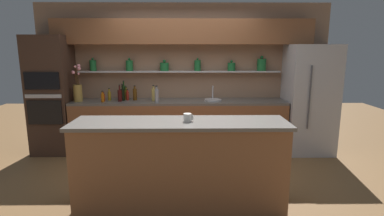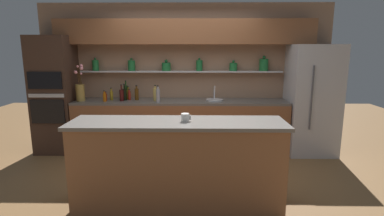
{
  "view_description": "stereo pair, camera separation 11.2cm",
  "coord_description": "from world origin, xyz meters",
  "px_view_note": "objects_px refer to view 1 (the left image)",
  "views": [
    {
      "loc": [
        0.09,
        -3.91,
        1.81
      ],
      "look_at": [
        0.15,
        0.27,
        0.98
      ],
      "focal_mm": 28.0,
      "sensor_mm": 36.0,
      "label": 1
    },
    {
      "loc": [
        0.21,
        -3.91,
        1.81
      ],
      "look_at": [
        0.15,
        0.27,
        0.98
      ],
      "focal_mm": 28.0,
      "sensor_mm": 36.0,
      "label": 2
    }
  ],
  "objects_px": {
    "bottle_wine_6": "(120,95)",
    "bottle_sauce_0": "(104,97)",
    "bottle_spirit_3": "(154,94)",
    "bottle_spirit_2": "(135,94)",
    "bottle_wine_1": "(123,94)",
    "bottle_sauce_7": "(103,97)",
    "bottle_oil_8": "(126,94)",
    "bottle_oil_9": "(109,96)",
    "bottle_spirit_5": "(157,95)",
    "bottle_sauce_4": "(127,95)",
    "bottle_wine_10": "(124,92)",
    "flower_vase": "(78,90)",
    "sink_fixture": "(213,99)",
    "oven_tower": "(52,95)",
    "refrigerator": "(309,99)",
    "coffee_mug": "(188,117)"
  },
  "relations": [
    {
      "from": "bottle_wine_1",
      "to": "bottle_wine_6",
      "type": "bearing_deg",
      "value": -111.57
    },
    {
      "from": "bottle_wine_1",
      "to": "bottle_spirit_3",
      "type": "height_order",
      "value": "bottle_wine_1"
    },
    {
      "from": "bottle_spirit_5",
      "to": "bottle_oil_9",
      "type": "relative_size",
      "value": 1.3
    },
    {
      "from": "bottle_sauce_0",
      "to": "bottle_spirit_3",
      "type": "xyz_separation_m",
      "value": [
        0.86,
        0.01,
        0.05
      ]
    },
    {
      "from": "bottle_wine_1",
      "to": "bottle_spirit_5",
      "type": "relative_size",
      "value": 1.04
    },
    {
      "from": "bottle_spirit_5",
      "to": "bottle_wine_6",
      "type": "distance_m",
      "value": 0.65
    },
    {
      "from": "bottle_sauce_7",
      "to": "bottle_oil_8",
      "type": "distance_m",
      "value": 0.43
    },
    {
      "from": "bottle_sauce_4",
      "to": "bottle_oil_8",
      "type": "height_order",
      "value": "bottle_oil_8"
    },
    {
      "from": "bottle_wine_1",
      "to": "bottle_spirit_2",
      "type": "bearing_deg",
      "value": 8.2
    },
    {
      "from": "bottle_sauce_4",
      "to": "bottle_sauce_7",
      "type": "distance_m",
      "value": 0.43
    },
    {
      "from": "bottle_wine_1",
      "to": "bottle_wine_6",
      "type": "xyz_separation_m",
      "value": [
        -0.03,
        -0.08,
        -0.0
      ]
    },
    {
      "from": "bottle_wine_1",
      "to": "bottle_spirit_3",
      "type": "xyz_separation_m",
      "value": [
        0.54,
        -0.03,
        0.01
      ]
    },
    {
      "from": "oven_tower",
      "to": "bottle_spirit_2",
      "type": "relative_size",
      "value": 7.74
    },
    {
      "from": "refrigerator",
      "to": "flower_vase",
      "type": "relative_size",
      "value": 2.96
    },
    {
      "from": "bottle_wine_6",
      "to": "bottle_sauce_0",
      "type": "bearing_deg",
      "value": 172.78
    },
    {
      "from": "bottle_spirit_3",
      "to": "bottle_spirit_5",
      "type": "distance_m",
      "value": 0.16
    },
    {
      "from": "bottle_sauce_0",
      "to": "bottle_wine_6",
      "type": "distance_m",
      "value": 0.29
    },
    {
      "from": "bottle_spirit_3",
      "to": "bottle_spirit_2",
      "type": "bearing_deg",
      "value": 169.1
    },
    {
      "from": "oven_tower",
      "to": "bottle_spirit_2",
      "type": "distance_m",
      "value": 1.43
    },
    {
      "from": "bottle_oil_8",
      "to": "bottle_wine_10",
      "type": "xyz_separation_m",
      "value": [
        -0.06,
        0.06,
        0.03
      ]
    },
    {
      "from": "bottle_sauce_0",
      "to": "bottle_wine_6",
      "type": "bearing_deg",
      "value": -7.22
    },
    {
      "from": "sink_fixture",
      "to": "bottle_wine_10",
      "type": "height_order",
      "value": "bottle_wine_10"
    },
    {
      "from": "refrigerator",
      "to": "bottle_wine_1",
      "type": "distance_m",
      "value": 3.25
    },
    {
      "from": "sink_fixture",
      "to": "bottle_wine_1",
      "type": "relative_size",
      "value": 1.02
    },
    {
      "from": "bottle_sauce_4",
      "to": "bottle_oil_9",
      "type": "distance_m",
      "value": 0.31
    },
    {
      "from": "bottle_spirit_2",
      "to": "bottle_oil_9",
      "type": "xyz_separation_m",
      "value": [
        -0.44,
        -0.02,
        -0.02
      ]
    },
    {
      "from": "sink_fixture",
      "to": "bottle_oil_9",
      "type": "height_order",
      "value": "sink_fixture"
    },
    {
      "from": "sink_fixture",
      "to": "bottle_oil_8",
      "type": "bearing_deg",
      "value": 176.37
    },
    {
      "from": "bottle_spirit_2",
      "to": "bottle_oil_9",
      "type": "height_order",
      "value": "bottle_spirit_2"
    },
    {
      "from": "flower_vase",
      "to": "bottle_wine_6",
      "type": "xyz_separation_m",
      "value": [
        0.71,
        0.0,
        -0.09
      ]
    },
    {
      "from": "bottle_oil_9",
      "to": "bottle_spirit_5",
      "type": "bearing_deg",
      "value": -13.04
    },
    {
      "from": "oven_tower",
      "to": "bottle_oil_8",
      "type": "relative_size",
      "value": 8.78
    },
    {
      "from": "bottle_spirit_3",
      "to": "bottle_wine_6",
      "type": "bearing_deg",
      "value": -175.56
    },
    {
      "from": "refrigerator",
      "to": "bottle_sauce_0",
      "type": "height_order",
      "value": "refrigerator"
    },
    {
      "from": "sink_fixture",
      "to": "bottle_oil_9",
      "type": "distance_m",
      "value": 1.81
    },
    {
      "from": "bottle_spirit_2",
      "to": "bottle_wine_10",
      "type": "height_order",
      "value": "bottle_wine_10"
    },
    {
      "from": "oven_tower",
      "to": "coffee_mug",
      "type": "bearing_deg",
      "value": -39.47
    },
    {
      "from": "sink_fixture",
      "to": "flower_vase",
      "type": "bearing_deg",
      "value": -177.79
    },
    {
      "from": "bottle_wine_1",
      "to": "bottle_spirit_2",
      "type": "distance_m",
      "value": 0.21
    },
    {
      "from": "sink_fixture",
      "to": "bottle_sauce_4",
      "type": "height_order",
      "value": "sink_fixture"
    },
    {
      "from": "bottle_spirit_5",
      "to": "bottle_wine_10",
      "type": "height_order",
      "value": "bottle_wine_10"
    },
    {
      "from": "flower_vase",
      "to": "bottle_spirit_5",
      "type": "xyz_separation_m",
      "value": [
        1.35,
        -0.1,
        -0.07
      ]
    },
    {
      "from": "sink_fixture",
      "to": "bottle_wine_6",
      "type": "relative_size",
      "value": 1.04
    },
    {
      "from": "bottle_wine_1",
      "to": "bottle_oil_9",
      "type": "distance_m",
      "value": 0.24
    },
    {
      "from": "refrigerator",
      "to": "bottle_wine_10",
      "type": "relative_size",
      "value": 5.7
    },
    {
      "from": "bottle_sauce_7",
      "to": "bottle_wine_6",
      "type": "bearing_deg",
      "value": 14.01
    },
    {
      "from": "refrigerator",
      "to": "bottle_sauce_0",
      "type": "distance_m",
      "value": 3.57
    },
    {
      "from": "bottle_sauce_4",
      "to": "bottle_wine_10",
      "type": "bearing_deg",
      "value": 123.61
    },
    {
      "from": "bottle_spirit_5",
      "to": "bottle_sauce_7",
      "type": "relative_size",
      "value": 1.46
    },
    {
      "from": "bottle_spirit_3",
      "to": "bottle_oil_8",
      "type": "distance_m",
      "value": 0.52
    }
  ]
}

